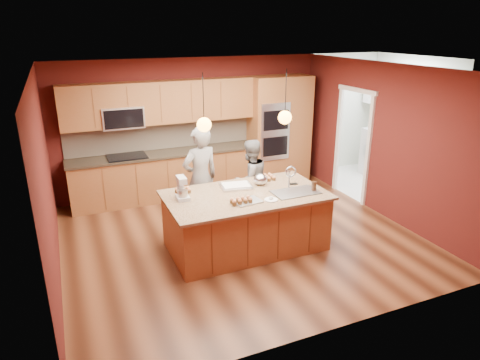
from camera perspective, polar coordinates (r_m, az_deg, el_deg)
name	(u,v)px	position (r m, az deg, el deg)	size (l,w,h in m)	color
floor	(240,237)	(7.08, 0.05, -7.63)	(5.50, 5.50, 0.00)	#432112
ceiling	(240,68)	(6.31, 0.05, 14.68)	(5.50, 5.50, 0.00)	silver
wall_back	(192,126)	(8.85, -6.39, 7.20)	(5.50, 5.50, 0.00)	#4E1613
wall_front	(336,224)	(4.53, 12.66, -5.71)	(5.50, 5.50, 0.00)	#4E1613
wall_left	(46,183)	(6.09, -24.47, -0.35)	(5.00, 5.00, 0.00)	#4E1613
wall_right	(383,141)	(8.02, 18.49, 4.98)	(5.00, 5.00, 0.00)	#4E1613
cabinet_run	(163,150)	(8.53, -10.17, 4.00)	(3.74, 0.64, 2.30)	#965828
oven_column	(279,130)	(9.31, 5.22, 6.62)	(1.30, 0.62, 2.30)	#965828
doorway_trim	(352,146)	(8.67, 14.75, 4.37)	(0.08, 1.11, 2.20)	white
laundry_room	(407,92)	(9.85, 21.43, 10.82)	(2.60, 2.70, 2.70)	silver
pendant_left	(204,124)	(5.89, -4.81, 7.40)	(0.20, 0.20, 0.80)	black
pendant_right	(285,117)	(6.39, 6.01, 8.33)	(0.20, 0.20, 0.80)	black
island	(247,220)	(6.61, 0.89, -5.34)	(2.41, 1.35, 1.27)	#965828
person_left	(200,179)	(7.11, -5.29, 0.17)	(0.64, 0.42, 1.77)	black
person_right	(250,180)	(7.47, 1.36, -0.04)	(0.71, 0.55, 1.45)	slate
stand_mixer	(182,190)	(6.25, -7.75, -1.27)	(0.19, 0.26, 0.34)	silver
sheet_cake	(236,186)	(6.69, -0.54, -0.79)	(0.53, 0.43, 0.05)	silver
cooling_rack	(247,201)	(6.14, 0.99, -2.85)	(0.39, 0.28, 0.02)	silver
mixing_bowl	(260,179)	(6.79, 2.74, 0.09)	(0.22, 0.22, 0.19)	silver
plate	(271,200)	(6.22, 4.16, -2.64)	(0.19, 0.19, 0.01)	white
tumbler	(314,186)	(6.63, 9.82, -0.82)	(0.07, 0.07, 0.15)	#362012
phone	(293,184)	(6.88, 7.11, -0.51)	(0.14, 0.07, 0.01)	black
cupcakes_left	(183,190)	(6.52, -7.60, -1.39)	(0.25, 0.17, 0.07)	#DB8655
cupcakes_rack	(241,200)	(6.06, 0.20, -2.71)	(0.33, 0.16, 0.07)	#DB8655
cupcakes_right	(267,177)	(7.04, 3.61, 0.36)	(0.25, 0.25, 0.07)	#DB8655
washer	(407,166)	(9.79, 21.36, 1.69)	(0.55, 0.57, 0.89)	silver
dryer	(381,153)	(10.30, 18.27, 3.46)	(0.67, 0.69, 1.08)	silver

